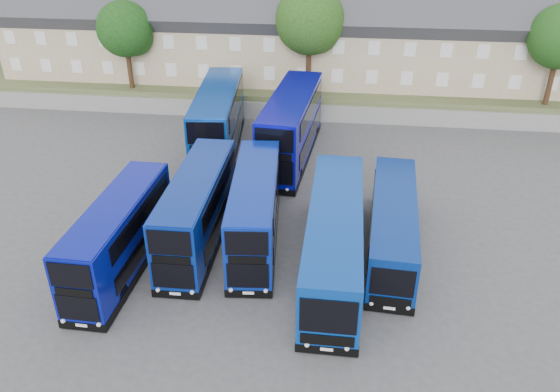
{
  "coord_description": "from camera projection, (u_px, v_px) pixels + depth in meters",
  "views": [
    {
      "loc": [
        5.38,
        -21.21,
        17.33
      ],
      "look_at": [
        1.96,
        6.02,
        2.2
      ],
      "focal_mm": 35.0,
      "sensor_mm": 36.0,
      "label": 1
    }
  ],
  "objects": [
    {
      "name": "tree_west",
      "position": [
        127.0,
        31.0,
        47.31
      ],
      "size": [
        4.8,
        4.8,
        7.65
      ],
      "color": "#382314",
      "rests_on": "earth_bank"
    },
    {
      "name": "coach_east_a",
      "position": [
        334.0,
        240.0,
        28.19
      ],
      "size": [
        2.77,
        13.03,
        3.56
      ],
      "rotation": [
        0.0,
        0.0,
        -0.0
      ],
      "color": "#083697",
      "rests_on": "ground"
    },
    {
      "name": "dd_front_mid",
      "position": [
        198.0,
        211.0,
        30.19
      ],
      "size": [
        2.57,
        10.47,
        4.14
      ],
      "rotation": [
        0.0,
        0.0,
        0.02
      ],
      "color": "navy",
      "rests_on": "ground"
    },
    {
      "name": "coach_east_b",
      "position": [
        392.0,
        226.0,
        29.79
      ],
      "size": [
        3.04,
        11.33,
        3.06
      ],
      "rotation": [
        0.0,
        0.0,
        -0.06
      ],
      "color": "navy",
      "rests_on": "ground"
    },
    {
      "name": "dd_front_right",
      "position": [
        255.0,
        212.0,
        30.2
      ],
      "size": [
        3.29,
        10.42,
        4.07
      ],
      "rotation": [
        0.0,
        0.0,
        0.09
      ],
      "color": "#082293",
      "rests_on": "ground"
    },
    {
      "name": "ground",
      "position": [
        226.0,
        289.0,
        27.39
      ],
      "size": [
        120.0,
        120.0,
        0.0
      ],
      "primitive_type": "plane",
      "color": "#48484D",
      "rests_on": "ground"
    },
    {
      "name": "dd_rear_right",
      "position": [
        291.0,
        128.0,
        40.02
      ],
      "size": [
        3.71,
        12.45,
        4.89
      ],
      "rotation": [
        0.0,
        0.0,
        -0.07
      ],
      "color": "#08099E",
      "rests_on": "ground"
    },
    {
      "name": "dd_rear_left",
      "position": [
        218.0,
        122.0,
        41.21
      ],
      "size": [
        3.95,
        12.33,
        4.82
      ],
      "rotation": [
        0.0,
        0.0,
        0.1
      ],
      "color": "#083795",
      "rests_on": "ground"
    },
    {
      "name": "retaining_wall",
      "position": [
        283.0,
        111.0,
        47.88
      ],
      "size": [
        70.0,
        0.4,
        1.5
      ],
      "primitive_type": "cube",
      "color": "slate",
      "rests_on": "ground"
    },
    {
      "name": "dd_front_left",
      "position": [
        120.0,
        238.0,
        28.03
      ],
      "size": [
        2.45,
        9.92,
        3.92
      ],
      "rotation": [
        0.0,
        0.0,
        -0.02
      ],
      "color": "#07118E",
      "rests_on": "ground"
    },
    {
      "name": "tree_mid",
      "position": [
        311.0,
        22.0,
        45.5
      ],
      "size": [
        5.76,
        5.76,
        9.18
      ],
      "color": "#382314",
      "rests_on": "earth_bank"
    },
    {
      "name": "earth_bank",
      "position": [
        295.0,
        76.0,
        56.45
      ],
      "size": [
        80.0,
        20.0,
        2.0
      ],
      "primitive_type": "cube",
      "color": "#464A29",
      "rests_on": "ground"
    },
    {
      "name": "terrace_row",
      "position": [
        357.0,
        30.0,
        49.62
      ],
      "size": [
        66.0,
        10.4,
        11.2
      ],
      "color": "tan",
      "rests_on": "earth_bank"
    }
  ]
}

